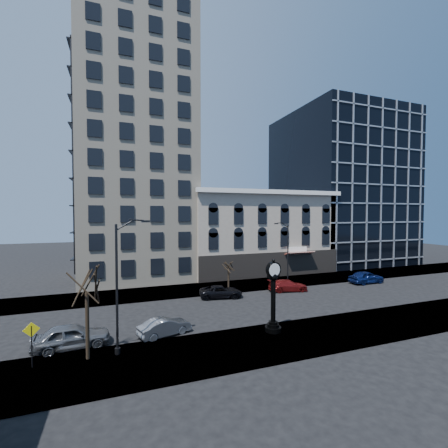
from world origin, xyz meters
name	(u,v)px	position (x,y,z in m)	size (l,w,h in m)	color
ground	(219,310)	(0.00, 0.00, 0.00)	(160.00, 160.00, 0.00)	black
sidewalk_far	(197,289)	(0.00, 8.00, 0.06)	(160.00, 6.00, 0.12)	gray
sidewalk_near	(256,344)	(0.00, -8.00, 0.06)	(160.00, 6.00, 0.12)	gray
cream_tower	(136,143)	(-6.11, 18.88, 19.32)	(15.90, 15.40, 42.50)	beige
victorian_row	(258,233)	(12.00, 15.89, 6.00)	(22.60, 11.19, 12.50)	#A89B8A
glass_office	(339,189)	(32.00, 20.91, 14.00)	(20.00, 20.15, 28.00)	black
street_clock	(273,299)	(2.17, -6.55, 2.63)	(1.26, 1.26, 5.55)	black
street_lamp_near	(127,250)	(-8.42, -6.29, 6.79)	(2.26, 0.73, 8.83)	black
street_lamp_far	(284,237)	(10.70, 5.90, 6.23)	(2.08, 0.59, 8.10)	black
bare_tree_near	(87,278)	(-10.80, -6.46, 5.15)	(3.88, 3.88, 6.66)	black
bare_tree_far	(229,262)	(3.56, 6.70, 3.38)	(2.52, 2.52, 4.33)	black
warning_sign	(32,336)	(-13.77, -6.51, 1.96)	(0.86, 0.22, 2.68)	black
car_near_a	(72,336)	(-11.96, -4.21, 0.82)	(1.94, 4.83, 1.64)	#595B60
car_near_b	(165,327)	(-5.71, -4.24, 0.65)	(1.38, 3.96, 1.30)	#595B60
car_far_a	(221,292)	(1.59, 3.87, 0.65)	(2.15, 4.67, 1.30)	black
car_far_b	(288,285)	(9.92, 3.74, 0.67)	(1.87, 4.61, 1.34)	maroon
car_far_c	(366,277)	(21.70, 3.70, 0.81)	(1.92, 4.77, 1.62)	#0C194C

